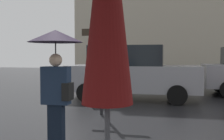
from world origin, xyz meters
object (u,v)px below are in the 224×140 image
at_px(folded_patio_umbrella_near, 107,0).
at_px(street_signpost, 102,52).
at_px(pedestrian_with_umbrella, 56,60).
at_px(parked_car_left, 132,72).

xyz_separation_m(folded_patio_umbrella_near, street_signpost, (-1.30, 5.10, -0.23)).
height_order(folded_patio_umbrella_near, pedestrian_with_umbrella, folded_patio_umbrella_near).
height_order(parked_car_left, street_signpost, street_signpost).
bearing_deg(street_signpost, pedestrian_with_umbrella, -91.71).
bearing_deg(folded_patio_umbrella_near, street_signpost, 104.28).
xyz_separation_m(folded_patio_umbrella_near, pedestrian_with_umbrella, (-1.38, 2.39, -0.41)).
relative_size(parked_car_left, street_signpost, 1.68).
distance_m(pedestrian_with_umbrella, parked_car_left, 5.34).
relative_size(pedestrian_with_umbrella, parked_car_left, 0.43).
distance_m(folded_patio_umbrella_near, street_signpost, 5.26).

